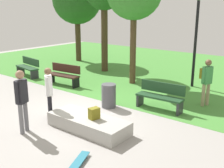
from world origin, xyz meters
TOP-DOWN VIEW (x-y plane):
  - ground_plane at (0.00, 0.00)m, footprint 28.00×28.00m
  - grass_lawn at (0.00, 7.70)m, footprint 26.60×12.61m
  - concrete_ledge at (1.02, -0.75)m, footprint 2.42×0.95m
  - backpack_on_ledge at (1.23, -0.74)m, footprint 0.26×0.32m
  - skater_performing_trick at (-0.28, -1.96)m, footprint 0.30×0.41m
  - skater_watching at (-0.43, -0.92)m, footprint 0.38×0.35m
  - skateboard_by_ledge at (2.05, -2.16)m, footprint 0.49×0.82m
  - park_bench_center_lawn at (-3.06, 2.05)m, footprint 1.64×0.61m
  - park_bench_far_left at (1.79, 1.97)m, footprint 1.62×0.55m
  - park_bench_near_path at (-5.68, 2.05)m, footprint 1.65×0.70m
  - tree_slender_maple at (-6.67, 6.58)m, footprint 2.99×2.99m
  - lamp_post at (1.51, 5.34)m, footprint 0.28×0.28m
  - trash_bin at (0.29, 1.06)m, footprint 0.50×0.50m
  - pedestrian_with_backpack at (2.83, 3.28)m, footprint 0.42×0.41m

SIDE VIEW (x-z plane):
  - ground_plane at x=0.00m, z-range 0.00..0.00m
  - grass_lawn at x=0.00m, z-range 0.00..0.01m
  - skateboard_by_ledge at x=2.05m, z-range 0.02..0.10m
  - concrete_ledge at x=1.02m, z-range 0.00..0.38m
  - trash_bin at x=0.29m, z-range 0.00..0.82m
  - park_bench_center_lawn at x=-3.06m, z-range 0.03..0.94m
  - park_bench_far_left at x=1.79m, z-range 0.03..0.94m
  - park_bench_near_path at x=-5.68m, z-range 0.03..0.94m
  - backpack_on_ledge at x=1.23m, z-range 0.38..0.70m
  - skater_watching at x=-0.43m, z-range 0.13..1.77m
  - pedestrian_with_backpack at x=2.83m, z-range 0.16..1.81m
  - skater_performing_trick at x=-0.28m, z-range 0.16..1.91m
  - lamp_post at x=1.51m, z-range 0.44..4.33m
  - tree_slender_maple at x=-6.67m, z-range 1.12..6.41m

